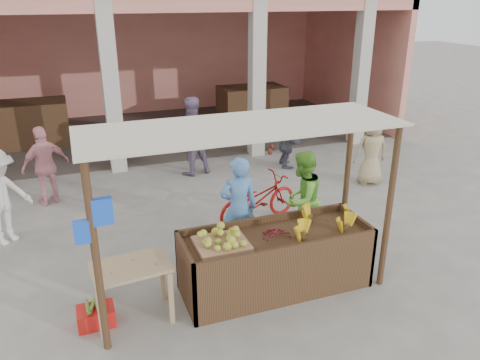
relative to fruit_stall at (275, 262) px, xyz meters
name	(u,v)px	position (x,y,z in m)	size (l,w,h in m)	color
ground	(242,294)	(-0.50, 0.00, -0.40)	(60.00, 60.00, 0.00)	slate
market_building	(134,39)	(-0.45, 8.93, 2.30)	(14.40, 6.40, 4.20)	#EE927C
fruit_stall	(275,262)	(0.00, 0.00, 0.00)	(2.60, 0.95, 0.80)	#523A21
stall_awning	(239,158)	(-0.51, 0.06, 1.58)	(4.09, 1.35, 2.39)	#523A21
banana_heap	(325,220)	(0.78, 0.04, 0.50)	(1.15, 0.62, 0.21)	yellow
melon_tray	(221,240)	(-0.78, 0.02, 0.49)	(0.68, 0.59, 0.19)	#AB7C58
berry_heap	(275,233)	(-0.02, -0.02, 0.47)	(0.44, 0.36, 0.14)	maroon
side_table	(132,275)	(-1.96, 0.00, 0.23)	(1.01, 0.72, 0.77)	tan
papaya_pile	(130,259)	(-1.96, 0.00, 0.47)	(0.68, 0.39, 0.20)	#4D832B
red_crate	(96,316)	(-2.43, 0.03, -0.28)	(0.45, 0.33, 0.24)	red
plantain_bundle	(95,306)	(-2.43, 0.03, -0.13)	(0.38, 0.26, 0.08)	#54802E
produce_sacks	(275,140)	(2.50, 5.57, -0.07)	(0.87, 0.82, 0.66)	maroon
vendor_blue	(239,205)	(-0.18, 1.01, 0.48)	(0.66, 0.48, 1.75)	#5996DF
vendor_green	(302,197)	(0.88, 0.97, 0.45)	(0.82, 0.48, 1.71)	#6FC03B
motorcycle	(258,199)	(0.56, 2.00, 0.05)	(1.72, 0.59, 0.90)	#A7130F
shopper_b	(45,163)	(-3.00, 4.18, 0.44)	(0.98, 0.52, 1.67)	pink
shopper_c	(372,147)	(3.56, 2.90, 0.42)	(0.79, 0.52, 1.65)	tan
shopper_d	(287,137)	(2.33, 4.53, 0.33)	(1.35, 0.56, 1.47)	#50515F
shopper_f	(191,133)	(0.07, 4.81, 0.58)	(0.96, 0.55, 1.96)	slate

